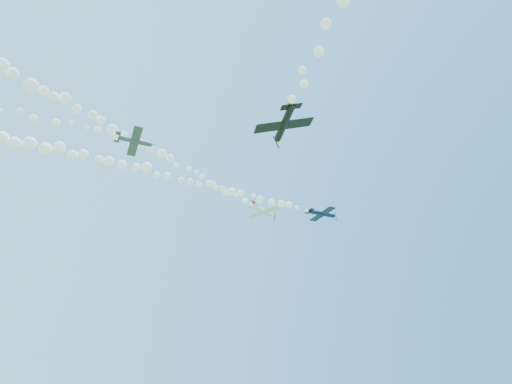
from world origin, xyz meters
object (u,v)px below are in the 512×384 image
plane_navy (322,214)px  plane_black (284,124)px  plane_grey (135,141)px  plane_white (264,211)px

plane_navy → plane_black: bearing=-129.2°
plane_grey → plane_black: (10.59, -25.94, -11.69)m
plane_navy → plane_grey: plane_navy is taller
plane_black → plane_white: bearing=-11.5°
plane_white → plane_black: 45.51m
plane_navy → plane_grey: 41.53m
plane_white → plane_grey: bearing=-175.8°
plane_white → plane_grey: (-31.73, -11.70, -2.72)m
plane_grey → plane_black: plane_grey is taller
plane_white → plane_navy: plane_white is taller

